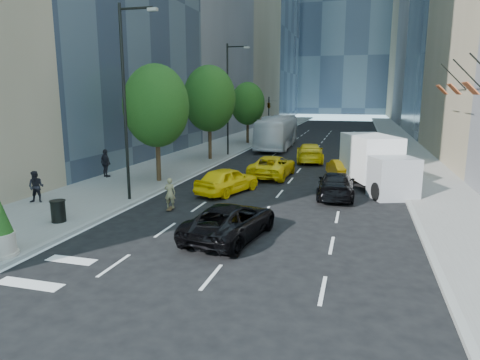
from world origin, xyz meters
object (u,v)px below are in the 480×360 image
(black_sedan_mercedes, at_px, (336,185))
(city_bus, at_px, (277,132))
(trash_can, at_px, (58,212))
(skateboarder, at_px, (170,195))
(box_truck, at_px, (376,162))
(black_sedan_lincoln, at_px, (231,221))

(black_sedan_mercedes, height_order, city_bus, city_bus)
(black_sedan_mercedes, height_order, trash_can, black_sedan_mercedes)
(skateboarder, relative_size, box_truck, 0.22)
(black_sedan_mercedes, distance_m, box_truck, 3.77)
(city_bus, distance_m, box_truck, 20.70)
(black_sedan_mercedes, bearing_deg, city_bus, -72.49)
(black_sedan_lincoln, bearing_deg, city_bus, -73.84)
(box_truck, bearing_deg, black_sedan_lincoln, -138.74)
(black_sedan_mercedes, relative_size, box_truck, 0.70)
(box_truck, bearing_deg, city_bus, 96.28)
(black_sedan_lincoln, height_order, black_sedan_mercedes, black_sedan_lincoln)
(black_sedan_mercedes, bearing_deg, skateboarder, 30.93)
(skateboarder, xyz_separation_m, black_sedan_mercedes, (7.83, 5.00, -0.06))
(skateboarder, relative_size, trash_can, 1.65)
(black_sedan_mercedes, distance_m, city_bus, 22.60)
(black_sedan_mercedes, bearing_deg, box_truck, -127.57)
(skateboarder, distance_m, black_sedan_mercedes, 9.29)
(skateboarder, height_order, black_sedan_lincoln, skateboarder)
(box_truck, relative_size, trash_can, 7.59)
(box_truck, bearing_deg, black_sedan_mercedes, -147.13)
(trash_can, bearing_deg, box_truck, 40.18)
(city_bus, bearing_deg, black_sedan_mercedes, -72.73)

